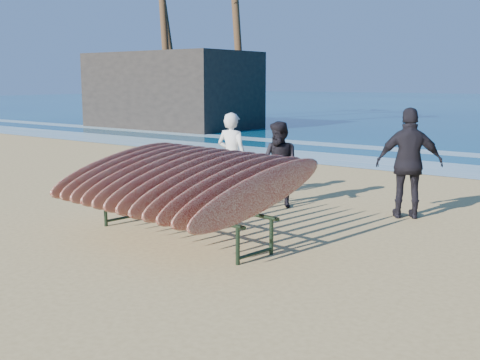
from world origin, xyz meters
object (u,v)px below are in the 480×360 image
Objects in this scene: person_white at (232,156)px; person_dark_b at (409,163)px; surfboard_rack at (180,180)px; person_dark_a at (280,165)px; building at (172,90)px.

person_dark_b reaches higher than person_white.
surfboard_rack is 1.83× the size of person_dark_b.
person_white is 3.42m from person_dark_b.
person_dark_b is (2.10, 3.39, 0.06)m from surfboard_rack.
person_dark_a is at bearing 171.19° from person_white.
person_white is 0.91× the size of person_dark_b.
person_dark_a is (1.15, -0.02, -0.06)m from person_white.
building reaches higher than person_dark_a.
person_dark_a reaches higher than surfboard_rack.
building reaches higher than person_white.
person_white is at bearing 120.66° from surfboard_rack.
building reaches higher than surfboard_rack.
surfboard_rack is at bearing 106.49° from person_white.
person_dark_b is at bearing 12.63° from person_dark_a.
person_dark_a is at bearing -14.86° from person_dark_b.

